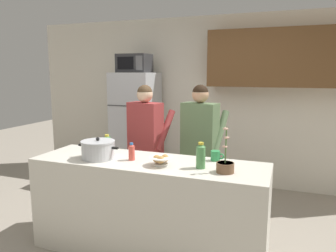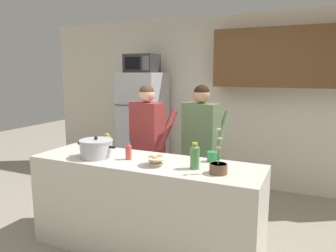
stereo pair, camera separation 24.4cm
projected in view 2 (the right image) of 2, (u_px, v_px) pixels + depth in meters
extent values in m
plane|color=#9E9384|center=(145.00, 249.00, 3.21)|extent=(14.00, 14.00, 0.00)
cube|color=silver|center=(214.00, 101.00, 5.06)|extent=(6.00, 0.12, 2.60)
cube|color=brown|center=(297.00, 57.00, 4.26)|extent=(2.21, 0.34, 0.79)
cube|color=silver|center=(145.00, 206.00, 3.14)|extent=(2.25, 0.68, 0.92)
cube|color=#B7BABF|center=(143.00, 128.00, 5.15)|extent=(0.64, 0.64, 1.75)
cube|color=#333333|center=(132.00, 106.00, 4.79)|extent=(0.63, 0.01, 0.01)
cylinder|color=#B2B2B7|center=(142.00, 138.00, 4.78)|extent=(0.02, 0.02, 0.79)
cube|color=#2D2D30|center=(142.00, 63.00, 4.96)|extent=(0.48, 0.36, 0.28)
cube|color=black|center=(132.00, 63.00, 4.82)|extent=(0.26, 0.01, 0.18)
cube|color=#59595B|center=(146.00, 63.00, 4.73)|extent=(0.11, 0.01, 0.21)
cylinder|color=black|center=(152.00, 185.00, 3.91)|extent=(0.11, 0.11, 0.78)
cylinder|color=black|center=(144.00, 183.00, 3.99)|extent=(0.11, 0.11, 0.78)
cube|color=#993333|center=(147.00, 128.00, 3.83)|extent=(0.44, 0.30, 0.62)
sphere|color=beige|center=(147.00, 94.00, 3.77)|extent=(0.19, 0.19, 0.19)
sphere|color=#4C3823|center=(147.00, 92.00, 3.76)|extent=(0.18, 0.18, 0.18)
cylinder|color=#993333|center=(167.00, 130.00, 3.80)|extent=(0.17, 0.38, 0.48)
cylinder|color=#993333|center=(142.00, 127.00, 4.06)|extent=(0.17, 0.38, 0.48)
cylinder|color=#33384C|center=(205.00, 190.00, 3.75)|extent=(0.11, 0.11, 0.78)
cylinder|color=#33384C|center=(195.00, 187.00, 3.83)|extent=(0.11, 0.11, 0.78)
cube|color=#59724C|center=(201.00, 130.00, 3.67)|extent=(0.44, 0.28, 0.62)
sphere|color=tan|center=(202.00, 95.00, 3.61)|extent=(0.19, 0.19, 0.19)
sphere|color=black|center=(202.00, 93.00, 3.60)|extent=(0.18, 0.18, 0.18)
cylinder|color=#59724C|center=(222.00, 132.00, 3.65)|extent=(0.15, 0.38, 0.48)
cylinder|color=#59724C|center=(191.00, 129.00, 3.89)|extent=(0.15, 0.38, 0.48)
cylinder|color=silver|center=(96.00, 149.00, 3.16)|extent=(0.32, 0.32, 0.16)
cylinder|color=silver|center=(96.00, 141.00, 3.15)|extent=(0.33, 0.33, 0.02)
sphere|color=black|center=(96.00, 138.00, 3.14)|extent=(0.04, 0.04, 0.04)
cube|color=black|center=(81.00, 144.00, 3.23)|extent=(0.06, 0.02, 0.02)
cube|color=black|center=(112.00, 147.00, 3.08)|extent=(0.06, 0.02, 0.02)
cylinder|color=#2D8C4C|center=(212.00, 157.00, 3.02)|extent=(0.09, 0.09, 0.10)
torus|color=#2D8C4C|center=(218.00, 157.00, 3.00)|extent=(0.06, 0.01, 0.06)
cylinder|color=white|center=(156.00, 164.00, 2.90)|extent=(0.12, 0.12, 0.02)
cone|color=white|center=(156.00, 160.00, 2.89)|extent=(0.22, 0.22, 0.06)
sphere|color=tan|center=(151.00, 159.00, 2.89)|extent=(0.07, 0.07, 0.07)
sphere|color=tan|center=(160.00, 158.00, 2.91)|extent=(0.07, 0.07, 0.07)
sphere|color=tan|center=(155.00, 160.00, 2.85)|extent=(0.07, 0.07, 0.07)
cylinder|color=#D84C3F|center=(128.00, 152.00, 3.09)|extent=(0.06, 0.06, 0.14)
cone|color=#D84C3F|center=(128.00, 144.00, 3.07)|extent=(0.06, 0.06, 0.02)
cylinder|color=#3372BF|center=(128.00, 143.00, 3.07)|extent=(0.03, 0.03, 0.02)
cylinder|color=#4C8C4C|center=(195.00, 158.00, 2.78)|extent=(0.08, 0.08, 0.19)
cone|color=#4C8C4C|center=(195.00, 146.00, 2.77)|extent=(0.08, 0.08, 0.03)
cylinder|color=gold|center=(195.00, 144.00, 2.76)|extent=(0.05, 0.05, 0.02)
cylinder|color=#4C8C4C|center=(107.00, 143.00, 3.48)|extent=(0.08, 0.08, 0.14)
cone|color=#4C8C4C|center=(107.00, 136.00, 3.47)|extent=(0.08, 0.08, 0.02)
cylinder|color=gold|center=(107.00, 135.00, 3.47)|extent=(0.05, 0.05, 0.02)
cylinder|color=brown|center=(218.00, 169.00, 2.66)|extent=(0.15, 0.15, 0.09)
cylinder|color=#38281E|center=(218.00, 164.00, 2.65)|extent=(0.14, 0.14, 0.01)
cylinder|color=#4C7238|center=(219.00, 146.00, 2.62)|extent=(0.01, 0.03, 0.31)
ellipsoid|color=#D8A58C|center=(218.00, 147.00, 2.63)|extent=(0.04, 0.03, 0.02)
ellipsoid|color=#D8A58C|center=(220.00, 138.00, 2.61)|extent=(0.04, 0.03, 0.02)
ellipsoid|color=#D8A58C|center=(219.00, 129.00, 2.59)|extent=(0.04, 0.03, 0.02)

